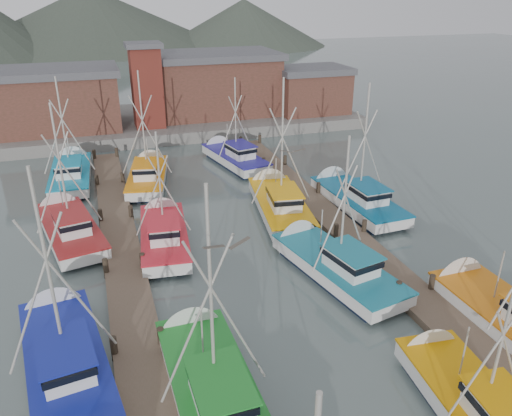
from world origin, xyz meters
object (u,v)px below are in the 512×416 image
object	(u,v)px
boat_1	(472,403)
boat_12	(148,175)
boat_4	(210,382)
boat_8	(164,233)
lookout_tower	(147,85)

from	to	relation	value
boat_1	boat_12	size ratio (longest dim) A/B	0.89
boat_4	boat_8	distance (m)	13.50
lookout_tower	boat_4	world-z (taller)	lookout_tower
boat_4	boat_8	bearing A→B (deg)	87.96
boat_8	boat_1	bearing A→B (deg)	-57.47
boat_4	boat_12	bearing A→B (deg)	87.51
boat_1	boat_8	world-z (taller)	boat_8
lookout_tower	boat_1	size ratio (longest dim) A/B	0.96
lookout_tower	boat_12	distance (m)	14.75
boat_12	lookout_tower	bearing A→B (deg)	93.30
lookout_tower	boat_8	world-z (taller)	lookout_tower
boat_8	boat_12	size ratio (longest dim) A/B	0.91
boat_1	boat_12	bearing A→B (deg)	111.94
lookout_tower	boat_12	bearing A→B (deg)	-98.02
boat_1	boat_8	distance (m)	19.60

